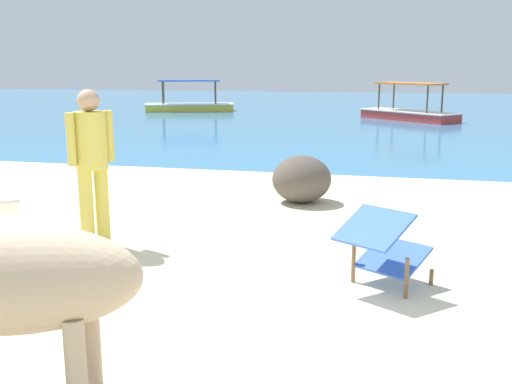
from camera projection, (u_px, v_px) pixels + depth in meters
name	position (u px, v px, depth m)	size (l,w,h in m)	color
sand_beach	(182.00, 380.00, 3.59)	(18.00, 14.00, 0.04)	beige
water_surface	(368.00, 112.00, 24.53)	(60.00, 36.00, 0.03)	teal
deck_chair_near	(383.00, 245.00, 4.94)	(0.85, 0.93, 0.68)	brown
person_standing	(92.00, 157.00, 5.98)	(0.32, 0.44, 1.62)	#DBC64C
shore_rock_large	(302.00, 179.00, 8.11)	(0.81, 0.78, 0.65)	brown
boat_red	(409.00, 112.00, 20.75)	(3.51, 3.30, 1.29)	#C63833
boat_yellow	(190.00, 105.00, 24.71)	(3.85, 2.28, 1.29)	gold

